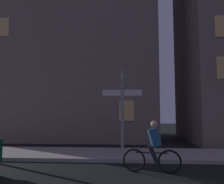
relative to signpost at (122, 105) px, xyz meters
The scene contains 4 objects.
sidewalk_kerb 2.46m from the signpost, 48.48° to the left, with size 40.00×2.90×0.14m, color #9E9991.
signpost is the anchor object (origin of this frame).
cyclist 2.54m from the signpost, 61.44° to the right, with size 1.81×0.38×1.61m.
building_left_block 12.07m from the signpost, 113.50° to the left, with size 11.91×8.42×19.07m.
Camera 1 is at (-0.62, -3.32, 1.84)m, focal length 37.11 mm.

